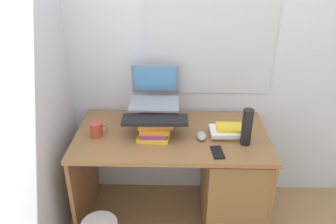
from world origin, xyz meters
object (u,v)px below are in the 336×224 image
laptop (155,93)px  book_stack_tall (154,115)px  book_stack_keyboard_riser (154,130)px  keyboard (155,120)px  desk (217,176)px  mug (96,129)px  book_stack_side (228,131)px  computer_mouse (202,136)px  cell_phone (217,152)px  water_bottle (247,127)px

laptop → book_stack_tall: bearing=-95.6°
book_stack_keyboard_riser → keyboard: (0.01, -0.00, 0.07)m
laptop → desk: bearing=-26.6°
book_stack_tall → mug: (-0.36, -0.16, -0.03)m
book_stack_tall → book_stack_keyboard_riser: 0.17m
book_stack_side → computer_mouse: (-0.18, -0.04, -0.01)m
book_stack_keyboard_riser → cell_phone: bearing=-24.3°
book_stack_tall → water_bottle: (0.59, -0.24, 0.04)m
computer_mouse → water_bottle: bearing=-11.8°
book_stack_keyboard_riser → water_bottle: bearing=-6.3°
laptop → water_bottle: 0.67m
mug → cell_phone: size_ratio=0.89×
book_stack_keyboard_riser → water_bottle: 0.58m
water_bottle → desk: bearing=149.8°
laptop → mug: size_ratio=2.76×
mug → cell_phone: bearing=-13.5°
desk → book_stack_side: book_stack_side is taller
book_stack_side → cell_phone: (-0.09, -0.21, -0.03)m
book_stack_keyboard_riser → cell_phone: 0.43m
computer_mouse → water_bottle: (0.27, -0.06, 0.10)m
desk → mug: bearing=-179.1°
book_stack_side → cell_phone: size_ratio=1.67×
cell_phone → computer_mouse: bearing=111.0°
desk → water_bottle: bearing=-30.2°
book_stack_keyboard_riser → book_stack_side: 0.48m
book_stack_keyboard_riser → water_bottle: (0.58, -0.06, 0.06)m
desk → water_bottle: 0.48m
laptop → keyboard: (0.02, -0.25, -0.08)m
book_stack_tall → book_stack_keyboard_riser: size_ratio=0.96×
laptop → water_bottle: (0.59, -0.31, -0.09)m
book_stack_tall → laptop: 0.15m
book_stack_side → mug: size_ratio=1.88×
book_stack_side → book_stack_keyboard_riser: bearing=-175.6°
book_stack_tall → book_stack_side: bearing=-15.2°
keyboard → water_bottle: water_bottle is taller
book_stack_tall → computer_mouse: size_ratio=2.17×
computer_mouse → book_stack_tall: bearing=151.0°
desk → cell_phone: (-0.04, -0.20, 0.33)m
book_stack_tall → desk: bearing=-18.6°
water_bottle → keyboard: bearing=174.0°
desk → book_stack_tall: size_ratio=5.66×
laptop → computer_mouse: size_ratio=3.20×
keyboard → water_bottle: (0.57, -0.06, -0.01)m
book_stack_tall → water_bottle: water_bottle is taller
book_stack_tall → book_stack_keyboard_riser: book_stack_tall is taller
computer_mouse → desk: bearing=13.2°
laptop → mug: (-0.37, -0.23, -0.16)m
book_stack_side → computer_mouse: size_ratio=2.19×
cell_phone → laptop: bearing=127.9°
book_stack_keyboard_riser → mug: book_stack_keyboard_riser is taller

